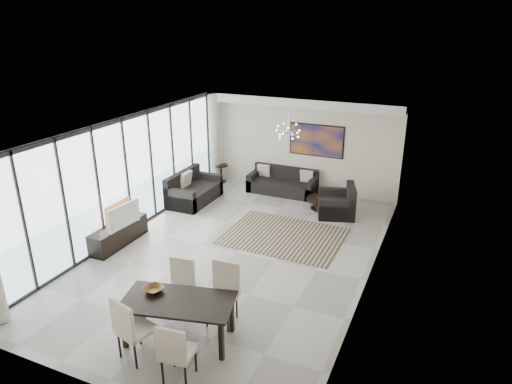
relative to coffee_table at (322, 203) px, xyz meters
The scene contains 20 objects.
room_shell 3.58m from the coffee_table, 100.74° to the right, with size 6.00×9.00×2.90m.
window_wall 5.29m from the coffee_table, 140.16° to the right, with size 0.37×8.95×2.90m.
soffit 2.99m from the coffee_table, 137.05° to the left, with size 5.98×0.40×0.26m, color white.
painting 1.98m from the coffee_table, 116.39° to the left, with size 1.68×0.04×0.98m, color #AE6018.
chandelier 2.44m from the coffee_table, 134.90° to the right, with size 0.66×0.66×0.71m.
rug 2.10m from the coffee_table, 100.06° to the right, with size 2.85×2.20×0.01m, color black.
coffee_table is the anchor object (origin of this frame).
bowl_coffee 0.18m from the coffee_table, 165.50° to the right, with size 0.26×0.26×0.08m, color brown.
sofa_main 1.67m from the coffee_table, 152.21° to the left, with size 2.08×0.85×0.76m.
loveseat 3.77m from the coffee_table, 164.93° to the right, with size 0.99×1.76×0.88m.
armchair 0.57m from the coffee_table, 24.03° to the right, with size 1.22×1.26×0.85m.
side_table 3.76m from the coffee_table, 166.75° to the left, with size 0.43×0.43×0.59m.
tv_console 5.57m from the coffee_table, 133.69° to the right, with size 0.47×1.65×0.52m, color black.
television 5.51m from the coffee_table, 132.29° to the right, with size 0.96×0.13×0.55m, color gray.
dining_table 6.44m from the coffee_table, 95.57° to the right, with size 2.00×1.32×0.76m.
dining_chair_sw 7.21m from the coffee_table, 98.27° to the right, with size 0.62×0.62×1.11m.
dining_chair_se 7.25m from the coffee_table, 91.05° to the right, with size 0.53×0.53×1.02m.
dining_chair_nw 5.77m from the coffee_table, 100.45° to the right, with size 0.54×0.54×1.02m.
dining_chair_ne 5.62m from the coffee_table, 91.95° to the right, with size 0.54×0.54×1.12m.
bowl_dining 6.45m from the coffee_table, 100.18° to the right, with size 0.32×0.32×0.08m, color brown.
Camera 1 is at (4.18, -8.36, 5.10)m, focal length 32.00 mm.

